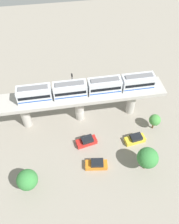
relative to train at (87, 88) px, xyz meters
The scene contains 10 objects.
ground_plane 9.17m from the train, 90.00° to the right, with size 120.00×120.00×0.00m, color gray.
viaduct 3.62m from the train, 90.00° to the right, with size 5.20×35.80×7.46m.
train is the anchor object (origin of this frame).
parked_car_yellow 14.49m from the train, 46.60° to the left, with size 2.32×4.39×1.76m.
parked_car_orange 15.03m from the train, ahead, with size 2.37×4.41×1.76m.
parked_car_red 10.93m from the train, 10.85° to the right, with size 2.56×4.46×1.76m.
tree_near_viaduct 17.51m from the train, 30.94° to the left, with size 3.86×3.86×5.78m.
tree_mid_lot 15.82m from the train, 67.76° to the left, with size 2.44×2.44×3.99m.
tree_far_corner 20.31m from the train, 40.97° to the right, with size 3.65×3.65×5.10m.
signal_post 5.53m from the train, 141.82° to the right, with size 0.44×0.28×10.06m.
Camera 1 is at (32.45, -3.21, 39.95)m, focal length 36.29 mm.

